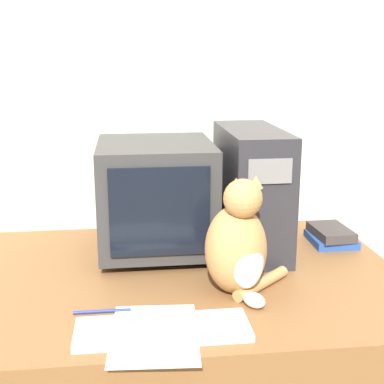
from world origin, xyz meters
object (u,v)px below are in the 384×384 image
object	(u,v)px
computer_tower	(251,189)
pen	(102,311)
book_stack	(331,236)
cat	(238,246)
crt_monitor	(156,196)
keyboard	(163,329)

from	to	relation	value
computer_tower	pen	world-z (taller)	computer_tower
book_stack	computer_tower	bearing A→B (deg)	-179.89
computer_tower	pen	size ratio (longest dim) A/B	3.15
computer_tower	cat	bearing A→B (deg)	-108.11
crt_monitor	pen	distance (m)	0.52
crt_monitor	pen	bearing A→B (deg)	-110.82
keyboard	book_stack	xyz separation A→B (m)	(0.65, 0.56, 0.02)
crt_monitor	keyboard	world-z (taller)	crt_monitor
cat	book_stack	size ratio (longest dim) A/B	1.85
computer_tower	cat	size ratio (longest dim) A/B	1.37
computer_tower	cat	distance (m)	0.39
crt_monitor	keyboard	distance (m)	0.60
book_stack	crt_monitor	bearing A→B (deg)	179.30
computer_tower	pen	distance (m)	0.69
pen	keyboard	bearing A→B (deg)	-39.18
keyboard	book_stack	size ratio (longest dim) A/B	2.30
pen	cat	bearing A→B (deg)	11.43
pen	crt_monitor	bearing A→B (deg)	69.18
crt_monitor	computer_tower	distance (m)	0.33
keyboard	pen	world-z (taller)	keyboard
computer_tower	pen	bearing A→B (deg)	-138.53
crt_monitor	computer_tower	world-z (taller)	computer_tower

